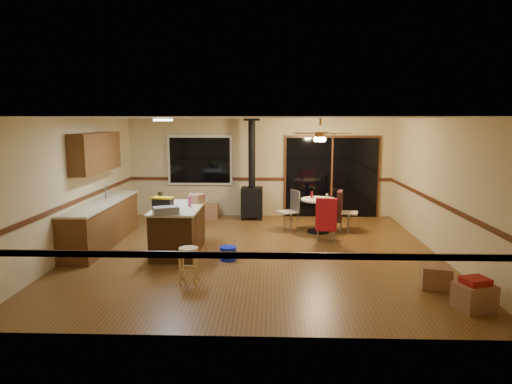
{
  "coord_description": "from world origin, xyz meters",
  "views": [
    {
      "loc": [
        0.3,
        -8.61,
        2.56
      ],
      "look_at": [
        0.0,
        0.3,
        1.15
      ],
      "focal_mm": 32.0,
      "sensor_mm": 36.0,
      "label": 1
    }
  ],
  "objects_px": {
    "toolbox_grey": "(166,211)",
    "blue_bucket": "(228,253)",
    "chair_right": "(341,206)",
    "wood_stove": "(252,191)",
    "chair_near": "(326,215)",
    "chair_left": "(292,206)",
    "box_corner_b": "(436,277)",
    "kitchen_island": "(179,229)",
    "toolbox_black": "(163,204)",
    "bar_stool": "(189,265)",
    "dining_table": "(319,210)",
    "box_corner_a": "(474,297)",
    "box_under_window": "(209,211)"
  },
  "relations": [
    {
      "from": "wood_stove",
      "to": "chair_right",
      "type": "bearing_deg",
      "value": -30.96
    },
    {
      "from": "kitchen_island",
      "to": "wood_stove",
      "type": "relative_size",
      "value": 0.67
    },
    {
      "from": "bar_stool",
      "to": "chair_right",
      "type": "bearing_deg",
      "value": 49.78
    },
    {
      "from": "wood_stove",
      "to": "chair_right",
      "type": "relative_size",
      "value": 3.6
    },
    {
      "from": "wood_stove",
      "to": "box_corner_b",
      "type": "relative_size",
      "value": 5.91
    },
    {
      "from": "box_under_window",
      "to": "chair_left",
      "type": "bearing_deg",
      "value": -30.85
    },
    {
      "from": "toolbox_black",
      "to": "blue_bucket",
      "type": "relative_size",
      "value": 1.21
    },
    {
      "from": "wood_stove",
      "to": "chair_left",
      "type": "bearing_deg",
      "value": -50.94
    },
    {
      "from": "blue_bucket",
      "to": "chair_right",
      "type": "relative_size",
      "value": 0.43
    },
    {
      "from": "toolbox_black",
      "to": "chair_right",
      "type": "xyz_separation_m",
      "value": [
        3.64,
        2.03,
        -0.4
      ]
    },
    {
      "from": "bar_stool",
      "to": "toolbox_black",
      "type": "bearing_deg",
      "value": 117.24
    },
    {
      "from": "chair_right",
      "to": "box_under_window",
      "type": "distance_m",
      "value": 3.52
    },
    {
      "from": "chair_right",
      "to": "toolbox_grey",
      "type": "bearing_deg",
      "value": -144.25
    },
    {
      "from": "dining_table",
      "to": "wood_stove",
      "type": "bearing_deg",
      "value": 139.46
    },
    {
      "from": "toolbox_grey",
      "to": "chair_right",
      "type": "xyz_separation_m",
      "value": [
        3.48,
        2.5,
        -0.37
      ]
    },
    {
      "from": "box_under_window",
      "to": "chair_right",
      "type": "bearing_deg",
      "value": -22.12
    },
    {
      "from": "bar_stool",
      "to": "chair_right",
      "type": "height_order",
      "value": "chair_right"
    },
    {
      "from": "wood_stove",
      "to": "box_under_window",
      "type": "relative_size",
      "value": 5.4
    },
    {
      "from": "wood_stove",
      "to": "chair_left",
      "type": "xyz_separation_m",
      "value": [
        0.98,
        -1.21,
        -0.14
      ]
    },
    {
      "from": "blue_bucket",
      "to": "box_under_window",
      "type": "relative_size",
      "value": 0.65
    },
    {
      "from": "bar_stool",
      "to": "box_corner_b",
      "type": "xyz_separation_m",
      "value": [
        3.85,
        -0.14,
        -0.11
      ]
    },
    {
      "from": "wood_stove",
      "to": "box_corner_b",
      "type": "distance_m",
      "value": 5.76
    },
    {
      "from": "blue_bucket",
      "to": "box_corner_b",
      "type": "bearing_deg",
      "value": -21.35
    },
    {
      "from": "toolbox_black",
      "to": "dining_table",
      "type": "bearing_deg",
      "value": 31.87
    },
    {
      "from": "toolbox_grey",
      "to": "blue_bucket",
      "type": "xyz_separation_m",
      "value": [
        1.08,
        0.22,
        -0.84
      ]
    },
    {
      "from": "toolbox_grey",
      "to": "chair_right",
      "type": "relative_size",
      "value": 0.63
    },
    {
      "from": "kitchen_island",
      "to": "chair_left",
      "type": "height_order",
      "value": "chair_left"
    },
    {
      "from": "box_corner_a",
      "to": "toolbox_grey",
      "type": "bearing_deg",
      "value": 157.96
    },
    {
      "from": "bar_stool",
      "to": "blue_bucket",
      "type": "bearing_deg",
      "value": 65.9
    },
    {
      "from": "wood_stove",
      "to": "toolbox_black",
      "type": "xyz_separation_m",
      "value": [
        -1.53,
        -3.3,
        0.27
      ]
    },
    {
      "from": "chair_left",
      "to": "box_corner_a",
      "type": "relative_size",
      "value": 1.15
    },
    {
      "from": "bar_stool",
      "to": "chair_right",
      "type": "distance_m",
      "value": 4.53
    },
    {
      "from": "chair_left",
      "to": "box_under_window",
      "type": "relative_size",
      "value": 1.16
    },
    {
      "from": "wood_stove",
      "to": "chair_near",
      "type": "xyz_separation_m",
      "value": [
        1.66,
        -2.24,
        -0.13
      ]
    },
    {
      "from": "dining_table",
      "to": "chair_near",
      "type": "height_order",
      "value": "chair_near"
    },
    {
      "from": "toolbox_black",
      "to": "box_corner_b",
      "type": "height_order",
      "value": "toolbox_black"
    },
    {
      "from": "toolbox_grey",
      "to": "chair_right",
      "type": "bearing_deg",
      "value": 35.75
    },
    {
      "from": "chair_left",
      "to": "box_corner_b",
      "type": "distance_m",
      "value": 4.21
    },
    {
      "from": "kitchen_island",
      "to": "toolbox_black",
      "type": "relative_size",
      "value": 4.61
    },
    {
      "from": "dining_table",
      "to": "chair_left",
      "type": "bearing_deg",
      "value": 166.31
    },
    {
      "from": "bar_stool",
      "to": "dining_table",
      "type": "height_order",
      "value": "dining_table"
    },
    {
      "from": "toolbox_grey",
      "to": "toolbox_black",
      "type": "relative_size",
      "value": 1.22
    },
    {
      "from": "bar_stool",
      "to": "chair_right",
      "type": "xyz_separation_m",
      "value": [
        2.92,
        3.45,
        0.32
      ]
    },
    {
      "from": "chair_near",
      "to": "chair_right",
      "type": "height_order",
      "value": "same"
    },
    {
      "from": "box_corner_a",
      "to": "kitchen_island",
      "type": "bearing_deg",
      "value": 150.4
    },
    {
      "from": "kitchen_island",
      "to": "blue_bucket",
      "type": "bearing_deg",
      "value": -26.38
    },
    {
      "from": "wood_stove",
      "to": "toolbox_grey",
      "type": "height_order",
      "value": "wood_stove"
    },
    {
      "from": "chair_left",
      "to": "box_corner_a",
      "type": "bearing_deg",
      "value": -62.66
    },
    {
      "from": "chair_left",
      "to": "box_under_window",
      "type": "distance_m",
      "value": 2.49
    },
    {
      "from": "box_corner_b",
      "to": "blue_bucket",
      "type": "bearing_deg",
      "value": 158.65
    }
  ]
}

